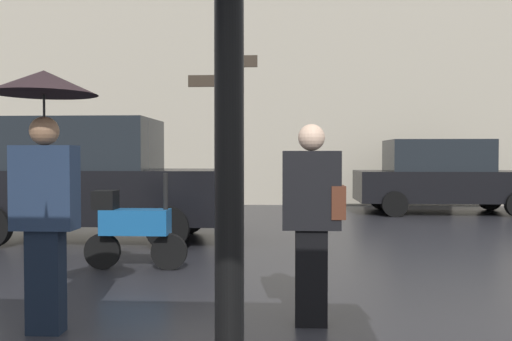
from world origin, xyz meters
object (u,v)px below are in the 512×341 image
at_px(parked_scooter, 132,226).
at_px(parked_car_right, 93,179).
at_px(pedestrian_with_umbrella, 44,145).
at_px(pedestrian_with_bag, 313,212).
at_px(parked_car_left, 442,176).
at_px(street_signpost, 222,126).

height_order(parked_scooter, parked_car_right, parked_car_right).
distance_m(pedestrian_with_umbrella, pedestrian_with_bag, 2.28).
distance_m(parked_car_left, street_signpost, 7.43).
bearing_deg(pedestrian_with_bag, parked_car_left, 67.32).
height_order(pedestrian_with_umbrella, parked_car_left, pedestrian_with_umbrella).
relative_size(pedestrian_with_bag, parked_car_right, 0.40).
xyz_separation_m(parked_car_left, street_signpost, (-4.98, -5.43, 0.98)).
relative_size(parked_scooter, parked_car_left, 0.30).
distance_m(pedestrian_with_bag, parked_car_left, 9.88).
bearing_deg(parked_car_right, parked_scooter, -60.41).
bearing_deg(pedestrian_with_umbrella, parked_car_left, 165.80).
bearing_deg(parked_scooter, pedestrian_with_bag, -55.68).
bearing_deg(parked_car_right, street_signpost, -18.15).
distance_m(pedestrian_with_umbrella, parked_car_left, 11.18).
xyz_separation_m(pedestrian_with_umbrella, parked_car_right, (-1.34, 4.76, -0.49)).
xyz_separation_m(pedestrian_with_umbrella, parked_car_left, (5.95, 9.45, -0.60)).
distance_m(parked_scooter, street_signpost, 2.30).
bearing_deg(pedestrian_with_umbrella, parked_scooter, -162.14).
xyz_separation_m(pedestrian_with_umbrella, pedestrian_with_bag, (2.19, 0.31, -0.56)).
bearing_deg(parked_car_left, pedestrian_with_bag, 83.32).
bearing_deg(parked_car_left, parked_scooter, 65.38).
bearing_deg(pedestrian_with_bag, street_signpost, 107.82).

